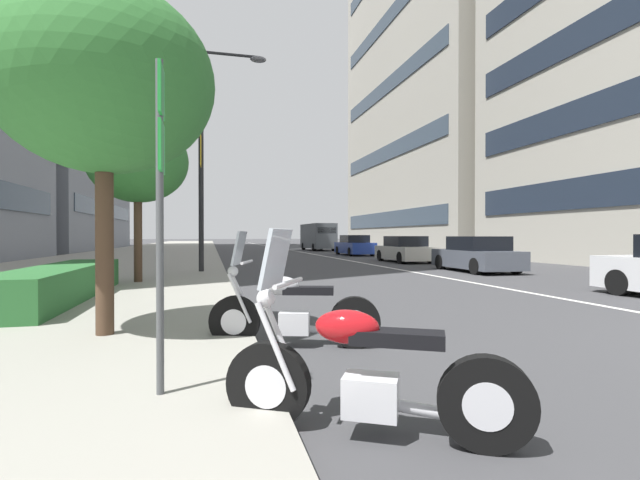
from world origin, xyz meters
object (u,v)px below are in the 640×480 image
motorcycle_by_sign_pole (365,375)px  street_tree_near_plaza_corner (138,161)px  car_far_down_avenue (354,246)px  street_tree_mid_sidewalk (104,82)px  parking_sign_by_curb (160,185)px  delivery_van_ahead (318,236)px  street_lamp_with_banners (211,139)px  car_lead_in_lane (476,255)px  motorcycle_nearest_camera (291,312)px  car_mid_block_traffic (405,250)px

motorcycle_by_sign_pole → street_tree_near_plaza_corner: (10.12, 2.99, 3.04)m
car_far_down_avenue → street_tree_mid_sidewalk: (-24.58, 11.58, 2.72)m
parking_sign_by_curb → motorcycle_by_sign_pole: bearing=-119.5°
motorcycle_by_sign_pole → delivery_van_ahead: 40.14m
delivery_van_ahead → motorcycle_by_sign_pole: bearing=164.9°
parking_sign_by_curb → street_tree_near_plaza_corner: bearing=9.5°
street_tree_near_plaza_corner → street_lamp_with_banners: bearing=-30.7°
car_far_down_avenue → street_tree_mid_sidewalk: 27.30m
motorcycle_by_sign_pole → car_far_down_avenue: (27.83, -9.21, 0.24)m
street_tree_mid_sidewalk → car_lead_in_lane: bearing=-51.2°
car_far_down_avenue → street_tree_near_plaza_corner: 21.69m
motorcycle_by_sign_pole → car_far_down_avenue: bearing=-80.1°
street_tree_mid_sidewalk → car_far_down_avenue: bearing=-25.2°
delivery_van_ahead → parking_sign_by_curb: 39.70m
car_lead_in_lane → street_tree_mid_sidewalk: 15.16m
car_far_down_avenue → motorcycle_by_sign_pole: bearing=161.4°
car_lead_in_lane → street_tree_near_plaza_corner: (-2.49, 12.23, 2.83)m
motorcycle_nearest_camera → car_lead_in_lane: size_ratio=0.51×
car_mid_block_traffic → street_tree_near_plaza_corner: 15.42m
motorcycle_nearest_camera → car_lead_in_lane: motorcycle_nearest_camera is taller
car_lead_in_lane → delivery_van_ahead: delivery_van_ahead is taller
car_lead_in_lane → parking_sign_by_curb: 15.95m
car_lead_in_lane → car_far_down_avenue: bearing=2.2°
motorcycle_nearest_camera → car_mid_block_traffic: (16.55, -9.23, 0.21)m
motorcycle_nearest_camera → parking_sign_by_curb: 2.67m
car_far_down_avenue → street_tree_near_plaza_corner: size_ratio=1.01×
motorcycle_nearest_camera → car_far_down_avenue: 26.86m
car_far_down_avenue → delivery_van_ahead: delivery_van_ahead is taller
street_tree_mid_sidewalk → street_tree_near_plaza_corner: bearing=5.1°
car_lead_in_lane → street_tree_mid_sidewalk: size_ratio=0.94×
car_lead_in_lane → car_mid_block_traffic: 6.56m
parking_sign_by_curb → street_tree_near_plaza_corner: street_tree_near_plaza_corner is taller
car_lead_in_lane → car_mid_block_traffic: car_mid_block_traffic is taller
motorcycle_by_sign_pole → parking_sign_by_curb: bearing=-1.3°
motorcycle_nearest_camera → street_tree_mid_sidewalk: size_ratio=0.48×
car_lead_in_lane → parking_sign_by_curb: (-11.80, 10.67, 1.18)m
car_mid_block_traffic → delivery_van_ahead: delivery_van_ahead is taller
car_mid_block_traffic → parking_sign_by_curb: (-18.36, 10.62, 1.18)m
motorcycle_by_sign_pole → car_lead_in_lane: 15.63m
car_mid_block_traffic → street_tree_mid_sidewalk: street_tree_mid_sidewalk is taller
car_far_down_avenue → street_lamp_with_banners: size_ratio=0.57×
car_lead_in_lane → street_tree_near_plaza_corner: street_tree_near_plaza_corner is taller
car_mid_block_traffic → car_far_down_avenue: car_far_down_avenue is taller
motorcycle_by_sign_pole → car_mid_block_traffic: size_ratio=0.46×
parking_sign_by_curb → street_tree_near_plaza_corner: size_ratio=0.60×
motorcycle_nearest_camera → parking_sign_by_curb: parking_sign_by_curb is taller
motorcycle_nearest_camera → car_lead_in_lane: 13.64m
car_far_down_avenue → car_lead_in_lane: bearing=179.9°
car_far_down_avenue → delivery_van_ahead: size_ratio=0.73×
motorcycle_by_sign_pole → parking_sign_by_curb: 2.16m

